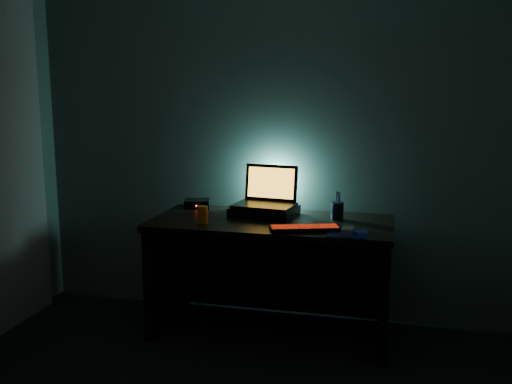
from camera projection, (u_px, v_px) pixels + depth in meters
room at (173, 182)px, 1.94m from camera, size 3.50×4.00×2.50m
desk at (273, 257)px, 3.67m from camera, size 1.50×0.70×0.75m
curtain at (9, 153)px, 3.71m from camera, size 0.06×0.65×2.30m
riser at (264, 211)px, 3.69m from camera, size 0.44×0.35×0.06m
laptop at (267, 196)px, 3.72m from camera, size 0.41×0.33×0.26m
keyboard at (305, 228)px, 3.32m from camera, size 0.43×0.25×0.03m
mousepad at (348, 234)px, 3.23m from camera, size 0.23×0.21×0.00m
mouse at (348, 231)px, 3.23m from camera, size 0.07×0.11×0.03m
pen_cup at (337, 211)px, 3.58m from camera, size 0.09×0.09×0.11m
juice_glass at (203, 215)px, 3.48m from camera, size 0.08×0.08×0.11m
router at (197, 204)px, 3.94m from camera, size 0.20×0.18×0.06m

